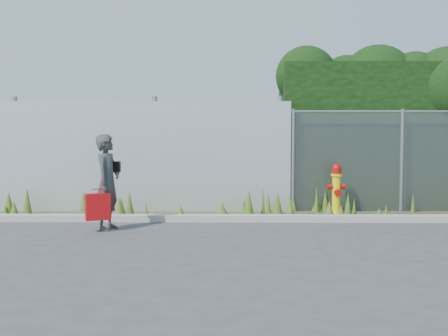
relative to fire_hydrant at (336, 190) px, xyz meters
The scene contains 8 objects.
ground 3.22m from the fire_hydrant, 125.45° to the right, with size 80.00×80.00×0.00m, color #3C3D3F.
curb 2.06m from the fire_hydrant, 156.70° to the right, with size 16.00×0.22×0.12m, color #9E978E.
weed_strip 2.56m from the fire_hydrant, behind, with size 16.00×1.32×0.55m.
corrugated_fence 5.15m from the fire_hydrant, behind, with size 8.50×0.21×2.30m.
fire_hydrant is the anchor object (origin of this frame).
woman 4.41m from the fire_hydrant, 158.13° to the right, with size 0.58×0.38×1.59m, color #0E5B53.
red_tote_bag 4.60m from the fire_hydrant, 155.95° to the right, with size 0.39×0.15×0.52m.
black_shoulder_bag 4.32m from the fire_hydrant, 159.37° to the right, with size 0.24×0.10×0.18m.
Camera 1 is at (-0.18, -9.33, 1.81)m, focal length 50.00 mm.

